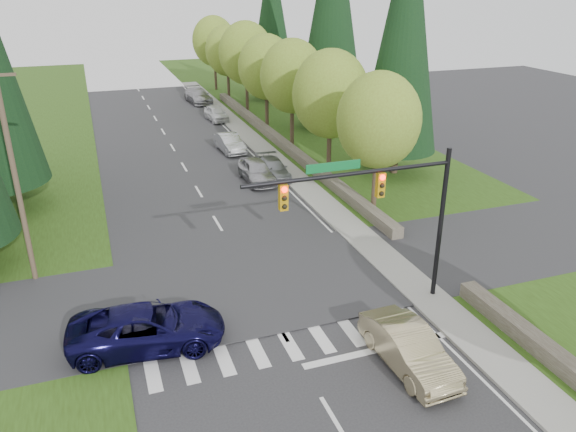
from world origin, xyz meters
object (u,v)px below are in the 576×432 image
suv_navy (147,328)px  parked_car_e (198,96)px  parked_car_b (273,169)px  sedan_champagne (409,348)px  parked_car_c (230,143)px  parked_car_a (257,171)px  parked_car_d (216,113)px

suv_navy → parked_car_e: 45.40m
parked_car_b → parked_car_e: (0.10, 27.12, 0.13)m
sedan_champagne → parked_car_b: sedan_champagne is taller
parked_car_b → parked_car_e: parked_car_e is taller
sedan_champagne → parked_car_e: (2.00, 48.51, 0.01)m
suv_navy → parked_car_e: (10.71, 44.12, -0.03)m
parked_car_c → parked_car_e: 19.93m
sedan_champagne → suv_navy: bearing=150.9°
parked_car_b → sedan_champagne: bearing=-91.3°
parked_car_a → parked_car_c: parked_car_a is taller
parked_car_a → parked_car_e: 27.53m
parked_car_c → parked_car_e: size_ratio=0.81×
parked_car_c → parked_car_e: parked_car_e is taller
parked_car_b → parked_car_c: (-1.30, 7.23, 0.07)m
sedan_champagne → parked_car_c: 28.63m
parked_car_b → parked_car_e: bearing=93.6°
suv_navy → parked_car_b: (10.61, 17.00, -0.16)m
parked_car_a → parked_car_c: size_ratio=1.05×
suv_navy → parked_car_a: (9.31, 16.62, -0.03)m
sedan_champagne → suv_navy: size_ratio=0.80×
sedan_champagne → parked_car_d: (2.00, 39.49, -0.07)m
sedan_champagne → parked_car_e: size_ratio=0.87×
parked_car_b → parked_car_c: bearing=104.0°
parked_car_e → parked_car_b: bearing=-95.3°
suv_navy → parked_car_a: bearing=-22.5°
parked_car_b → parked_car_a: bearing=-159.8°
parked_car_a → parked_car_c: bearing=89.9°
sedan_champagne → parked_car_c: bearing=86.5°
suv_navy → parked_car_c: 25.96m
suv_navy → parked_car_c: suv_navy is taller
suv_navy → parked_car_b: 20.04m
parked_car_c → parked_car_d: parked_car_c is taller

